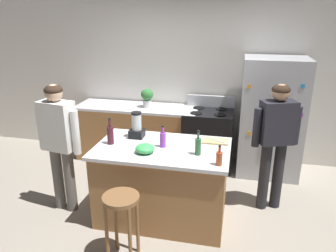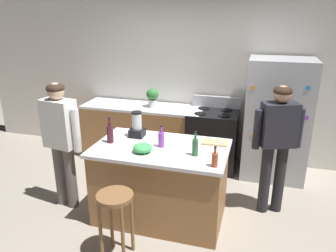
% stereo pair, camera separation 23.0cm
% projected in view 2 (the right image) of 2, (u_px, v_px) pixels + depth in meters
% --- Properties ---
extents(ground_plane, '(14.00, 14.00, 0.00)m').
position_uv_depth(ground_plane, '(161.00, 215.00, 3.99)').
color(ground_plane, '#9E9384').
extents(back_wall, '(8.00, 0.10, 2.70)m').
position_uv_depth(back_wall, '(196.00, 78.00, 5.31)').
color(back_wall, silver).
rests_on(back_wall, ground_plane).
extents(kitchen_island, '(1.53, 0.94, 0.92)m').
position_uv_depth(kitchen_island, '(161.00, 182.00, 3.84)').
color(kitchen_island, '#9E6B3D').
rests_on(kitchen_island, ground_plane).
extents(back_counter_run, '(2.00, 0.64, 0.92)m').
position_uv_depth(back_counter_run, '(143.00, 132.00, 5.45)').
color(back_counter_run, '#9E6B3D').
rests_on(back_counter_run, ground_plane).
extents(refrigerator, '(0.90, 0.73, 1.77)m').
position_uv_depth(refrigerator, '(277.00, 120.00, 4.71)').
color(refrigerator, '#B7BABF').
rests_on(refrigerator, ground_plane).
extents(stove_range, '(0.76, 0.65, 1.10)m').
position_uv_depth(stove_range, '(212.00, 139.00, 5.12)').
color(stove_range, black).
rests_on(stove_range, ground_plane).
extents(person_by_island_left, '(0.60, 0.28, 1.61)m').
position_uv_depth(person_by_island_left, '(61.00, 135.00, 3.91)').
color(person_by_island_left, '#66605B').
rests_on(person_by_island_left, ground_plane).
extents(person_by_sink_right, '(0.58, 0.35, 1.61)m').
position_uv_depth(person_by_sink_right, '(277.00, 138.00, 3.78)').
color(person_by_sink_right, '#26262B').
rests_on(person_by_sink_right, ground_plane).
extents(bar_stool, '(0.36, 0.36, 0.72)m').
position_uv_depth(bar_stool, '(116.00, 209.00, 3.15)').
color(bar_stool, brown).
rests_on(bar_stool, ground_plane).
extents(potted_plant, '(0.20, 0.20, 0.30)m').
position_uv_depth(potted_plant, '(152.00, 96.00, 5.20)').
color(potted_plant, silver).
rests_on(potted_plant, back_counter_run).
extents(blender_appliance, '(0.17, 0.17, 0.32)m').
position_uv_depth(blender_appliance, '(137.00, 126.00, 3.95)').
color(blender_appliance, black).
rests_on(blender_appliance, kitchen_island).
extents(bottle_olive_oil, '(0.07, 0.07, 0.28)m').
position_uv_depth(bottle_olive_oil, '(195.00, 147.00, 3.43)').
color(bottle_olive_oil, '#2D6638').
rests_on(bottle_olive_oil, kitchen_island).
extents(bottle_wine, '(0.08, 0.08, 0.32)m').
position_uv_depth(bottle_wine, '(110.00, 133.00, 3.77)').
color(bottle_wine, '#471923').
rests_on(bottle_wine, kitchen_island).
extents(bottle_cooking_sauce, '(0.06, 0.06, 0.22)m').
position_uv_depth(bottle_cooking_sauce, '(215.00, 159.00, 3.19)').
color(bottle_cooking_sauce, '#B24C26').
rests_on(bottle_cooking_sauce, kitchen_island).
extents(bottle_soda, '(0.07, 0.07, 0.26)m').
position_uv_depth(bottle_soda, '(161.00, 139.00, 3.66)').
color(bottle_soda, purple).
rests_on(bottle_soda, kitchen_island).
extents(mixing_bowl, '(0.21, 0.21, 0.10)m').
position_uv_depth(mixing_bowl, '(143.00, 148.00, 3.53)').
color(mixing_bowl, '#3FB259').
rests_on(mixing_bowl, kitchen_island).
extents(cutting_board, '(0.30, 0.20, 0.02)m').
position_uv_depth(cutting_board, '(215.00, 142.00, 3.79)').
color(cutting_board, tan).
rests_on(cutting_board, kitchen_island).
extents(chef_knife, '(0.21, 0.13, 0.01)m').
position_uv_depth(chef_knife, '(217.00, 141.00, 3.78)').
color(chef_knife, '#B7BABF').
rests_on(chef_knife, cutting_board).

